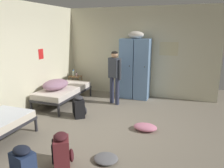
{
  "coord_description": "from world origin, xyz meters",
  "views": [
    {
      "loc": [
        1.6,
        -4.13,
        2.14
      ],
      "look_at": [
        0.0,
        0.27,
        0.95
      ],
      "focal_mm": 35.01,
      "sensor_mm": 36.0,
      "label": 1
    }
  ],
  "objects_px": {
    "bedding_heap": "(56,84)",
    "lotion_bottle": "(76,75)",
    "water_bottle": "(73,73)",
    "clothes_pile_pink": "(145,127)",
    "backpack_black": "(79,107)",
    "locker_bank": "(135,67)",
    "shelf_unit": "(76,82)",
    "backpack_maroon": "(62,150)",
    "clothes_pile_grey": "(106,158)",
    "bed_left_rear": "(64,91)",
    "person_traveler": "(115,73)",
    "backpack_navy": "(23,166)"
  },
  "relations": [
    {
      "from": "shelf_unit",
      "to": "clothes_pile_grey",
      "type": "relative_size",
      "value": 1.39
    },
    {
      "from": "clothes_pile_grey",
      "to": "bed_left_rear",
      "type": "bearing_deg",
      "value": 134.38
    },
    {
      "from": "backpack_navy",
      "to": "bed_left_rear",
      "type": "bearing_deg",
      "value": 112.53
    },
    {
      "from": "bed_left_rear",
      "to": "person_traveler",
      "type": "relative_size",
      "value": 1.24
    },
    {
      "from": "locker_bank",
      "to": "lotion_bottle",
      "type": "relative_size",
      "value": 13.6
    },
    {
      "from": "bedding_heap",
      "to": "clothes_pile_pink",
      "type": "xyz_separation_m",
      "value": [
        2.69,
        -0.68,
        -0.56
      ]
    },
    {
      "from": "water_bottle",
      "to": "clothes_pile_pink",
      "type": "bearing_deg",
      "value": -35.5
    },
    {
      "from": "backpack_navy",
      "to": "clothes_pile_pink",
      "type": "distance_m",
      "value": 2.59
    },
    {
      "from": "lotion_bottle",
      "to": "backpack_black",
      "type": "height_order",
      "value": "lotion_bottle"
    },
    {
      "from": "bedding_heap",
      "to": "lotion_bottle",
      "type": "relative_size",
      "value": 5.57
    },
    {
      "from": "water_bottle",
      "to": "backpack_navy",
      "type": "height_order",
      "value": "water_bottle"
    },
    {
      "from": "shelf_unit",
      "to": "backpack_maroon",
      "type": "relative_size",
      "value": 1.04
    },
    {
      "from": "locker_bank",
      "to": "lotion_bottle",
      "type": "bearing_deg",
      "value": -175.02
    },
    {
      "from": "bedding_heap",
      "to": "lotion_bottle",
      "type": "xyz_separation_m",
      "value": [
        -0.09,
        1.36,
        0.01
      ]
    },
    {
      "from": "locker_bank",
      "to": "bed_left_rear",
      "type": "xyz_separation_m",
      "value": [
        -1.8,
        -1.28,
        -0.59
      ]
    },
    {
      "from": "bedding_heap",
      "to": "backpack_black",
      "type": "height_order",
      "value": "bedding_heap"
    },
    {
      "from": "shelf_unit",
      "to": "lotion_bottle",
      "type": "distance_m",
      "value": 0.3
    },
    {
      "from": "water_bottle",
      "to": "lotion_bottle",
      "type": "distance_m",
      "value": 0.16
    },
    {
      "from": "shelf_unit",
      "to": "person_traveler",
      "type": "height_order",
      "value": "person_traveler"
    },
    {
      "from": "lotion_bottle",
      "to": "water_bottle",
      "type": "bearing_deg",
      "value": 158.2
    },
    {
      "from": "shelf_unit",
      "to": "clothes_pile_pink",
      "type": "relative_size",
      "value": 1.12
    },
    {
      "from": "shelf_unit",
      "to": "clothes_pile_pink",
      "type": "bearing_deg",
      "value": -35.99
    },
    {
      "from": "bed_left_rear",
      "to": "clothes_pile_pink",
      "type": "bearing_deg",
      "value": -19.55
    },
    {
      "from": "locker_bank",
      "to": "shelf_unit",
      "type": "bearing_deg",
      "value": -176.3
    },
    {
      "from": "backpack_maroon",
      "to": "clothes_pile_pink",
      "type": "distance_m",
      "value": 1.97
    },
    {
      "from": "shelf_unit",
      "to": "clothes_pile_grey",
      "type": "xyz_separation_m",
      "value": [
        2.47,
        -3.42,
        -0.3
      ]
    },
    {
      "from": "bedding_heap",
      "to": "backpack_maroon",
      "type": "xyz_separation_m",
      "value": [
        1.69,
        -2.36,
        -0.37
      ]
    },
    {
      "from": "backpack_black",
      "to": "backpack_navy",
      "type": "bearing_deg",
      "value": -80.75
    },
    {
      "from": "shelf_unit",
      "to": "lotion_bottle",
      "type": "xyz_separation_m",
      "value": [
        0.07,
        -0.04,
        0.29
      ]
    },
    {
      "from": "water_bottle",
      "to": "backpack_maroon",
      "type": "xyz_separation_m",
      "value": [
        1.94,
        -3.78,
        -0.41
      ]
    },
    {
      "from": "bed_left_rear",
      "to": "person_traveler",
      "type": "xyz_separation_m",
      "value": [
        1.4,
        0.49,
        0.55
      ]
    },
    {
      "from": "water_bottle",
      "to": "clothes_pile_pink",
      "type": "distance_m",
      "value": 3.66
    },
    {
      "from": "clothes_pile_pink",
      "to": "backpack_black",
      "type": "bearing_deg",
      "value": 174.28
    },
    {
      "from": "bedding_heap",
      "to": "water_bottle",
      "type": "xyz_separation_m",
      "value": [
        -0.24,
        1.42,
        0.04
      ]
    },
    {
      "from": "bedding_heap",
      "to": "water_bottle",
      "type": "relative_size",
      "value": 3.94
    },
    {
      "from": "backpack_navy",
      "to": "shelf_unit",
      "type": "bearing_deg",
      "value": 109.91
    },
    {
      "from": "backpack_navy",
      "to": "backpack_black",
      "type": "height_order",
      "value": "same"
    },
    {
      "from": "shelf_unit",
      "to": "bed_left_rear",
      "type": "height_order",
      "value": "shelf_unit"
    },
    {
      "from": "backpack_navy",
      "to": "water_bottle",
      "type": "bearing_deg",
      "value": 110.75
    },
    {
      "from": "bedding_heap",
      "to": "backpack_black",
      "type": "xyz_separation_m",
      "value": [
        1.0,
        -0.51,
        -0.37
      ]
    },
    {
      "from": "bed_left_rear",
      "to": "lotion_bottle",
      "type": "relative_size",
      "value": 12.49
    },
    {
      "from": "bed_left_rear",
      "to": "backpack_black",
      "type": "relative_size",
      "value": 3.45
    },
    {
      "from": "backpack_maroon",
      "to": "backpack_black",
      "type": "distance_m",
      "value": 1.97
    },
    {
      "from": "person_traveler",
      "to": "backpack_maroon",
      "type": "xyz_separation_m",
      "value": [
        0.2,
        -3.09,
        -0.67
      ]
    },
    {
      "from": "locker_bank",
      "to": "clothes_pile_pink",
      "type": "bearing_deg",
      "value": -69.92
    },
    {
      "from": "bedding_heap",
      "to": "backpack_maroon",
      "type": "relative_size",
      "value": 1.54
    },
    {
      "from": "bed_left_rear",
      "to": "locker_bank",
      "type": "bearing_deg",
      "value": 35.44
    },
    {
      "from": "shelf_unit",
      "to": "clothes_pile_grey",
      "type": "height_order",
      "value": "shelf_unit"
    },
    {
      "from": "locker_bank",
      "to": "bedding_heap",
      "type": "height_order",
      "value": "locker_bank"
    },
    {
      "from": "locker_bank",
      "to": "backpack_maroon",
      "type": "relative_size",
      "value": 3.76
    }
  ]
}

